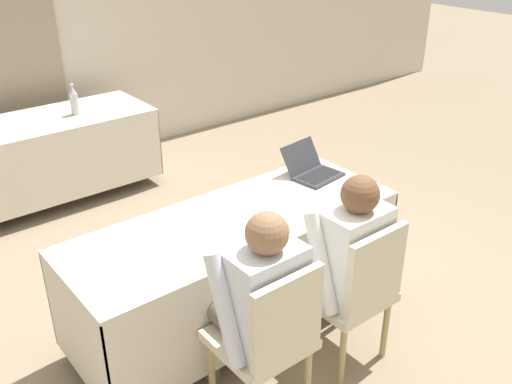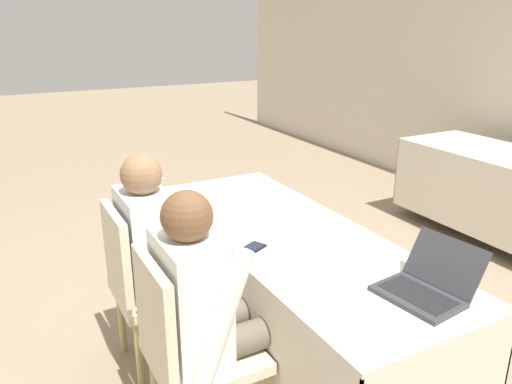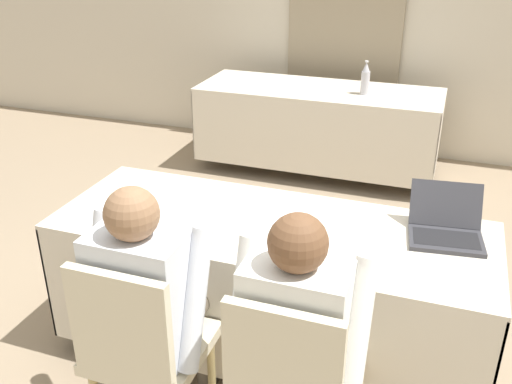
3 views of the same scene
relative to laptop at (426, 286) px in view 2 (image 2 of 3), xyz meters
name	(u,v)px [view 2 (image 2 of 3)]	position (x,y,z in m)	size (l,w,h in m)	color
ground_plane	(287,356)	(-0.76, -0.14, -0.78)	(24.00, 24.00, 0.00)	gray
conference_table_near	(289,265)	(-0.76, -0.14, -0.22)	(2.01, 0.74, 0.74)	beige
laptop	(426,286)	(0.00, 0.00, 0.00)	(0.35, 0.35, 0.20)	#333338
cell_phone	(253,248)	(-0.68, -0.40, -0.03)	(0.12, 0.15, 0.01)	black
paper_beside_laptop	(308,228)	(-0.76, -0.03, -0.04)	(0.28, 0.34, 0.00)	white
paper_centre_table	(202,192)	(-1.55, -0.29, -0.04)	(0.31, 0.35, 0.00)	white
chair_near_left	(144,281)	(-1.06, -0.82, -0.28)	(0.44, 0.44, 0.90)	tan
chair_near_right	(187,346)	(-0.45, -0.82, -0.28)	(0.44, 0.44, 0.90)	tan
person_checkered_shirt	(162,249)	(-1.06, -0.72, -0.12)	(0.50, 0.52, 1.16)	#665B4C
person_white_shirt	(209,305)	(-0.45, -0.72, -0.12)	(0.50, 0.52, 1.16)	#665B4C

